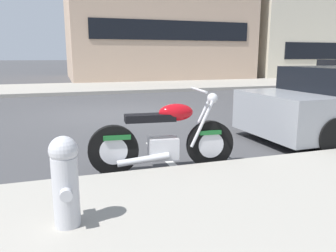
# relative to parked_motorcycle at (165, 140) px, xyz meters

# --- Properties ---
(ground_plane) EXTENTS (260.00, 260.00, 0.00)m
(ground_plane) POSITION_rel_parked_motorcycle_xyz_m (0.18, 4.82, -0.44)
(ground_plane) COLOR #3D3D3F
(sidewalk_far_curb) EXTENTS (120.00, 5.00, 0.14)m
(sidewalk_far_curb) POSITION_rel_parked_motorcycle_xyz_m (12.18, 12.29, -0.37)
(sidewalk_far_curb) COLOR gray
(sidewalk_far_curb) RESTS_ON ground
(parking_stall_stripe) EXTENTS (0.12, 2.20, 0.01)m
(parking_stall_stripe) POSITION_rel_parked_motorcycle_xyz_m (0.18, 0.44, -0.44)
(parking_stall_stripe) COLOR silver
(parking_stall_stripe) RESTS_ON ground
(parked_motorcycle) EXTENTS (2.04, 0.62, 1.14)m
(parked_motorcycle) POSITION_rel_parked_motorcycle_xyz_m (0.00, 0.00, 0.00)
(parked_motorcycle) COLOR black
(parked_motorcycle) RESTS_ON ground
(fire_hydrant) EXTENTS (0.24, 0.36, 0.79)m
(fire_hydrant) POSITION_rel_parked_motorcycle_xyz_m (-1.34, -1.46, 0.12)
(fire_hydrant) COLOR #B7B7BC
(fire_hydrant) RESTS_ON sidewalk_near_curb
(townhouse_far_uphill) EXTENTS (15.34, 10.29, 8.71)m
(townhouse_far_uphill) POSITION_rel_parked_motorcycle_xyz_m (19.31, 19.70, 3.91)
(townhouse_far_uphill) COLOR beige
(townhouse_far_uphill) RESTS_ON ground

